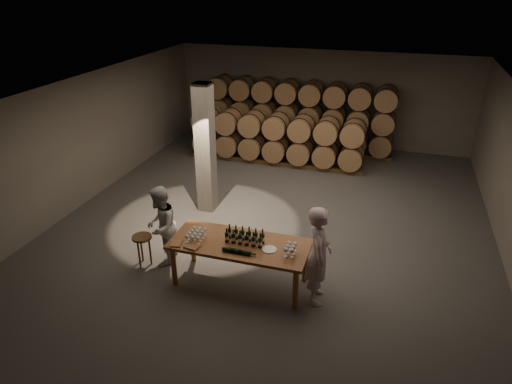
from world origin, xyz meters
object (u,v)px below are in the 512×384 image
(bottle_cluster, at_px, (245,238))
(stool, at_px, (142,241))
(person_man, at_px, (318,255))
(person_woman, at_px, (161,226))
(plate, at_px, (269,249))
(notebook_near, at_px, (192,246))
(tasting_table, at_px, (240,248))

(bottle_cluster, xyz_separation_m, stool, (-2.17, -0.04, -0.46))
(person_man, distance_m, person_woman, 3.26)
(plate, xyz_separation_m, notebook_near, (-1.38, -0.34, 0.01))
(bottle_cluster, distance_m, person_man, 1.41)
(bottle_cluster, height_order, notebook_near, bottle_cluster)
(plate, height_order, notebook_near, notebook_near)
(tasting_table, bearing_deg, bottle_cluster, 22.97)
(bottle_cluster, height_order, plate, bottle_cluster)
(notebook_near, height_order, stool, notebook_near)
(tasting_table, height_order, plate, plate)
(tasting_table, relative_size, stool, 3.90)
(person_man, relative_size, person_woman, 1.13)
(bottle_cluster, relative_size, person_woman, 0.43)
(bottle_cluster, distance_m, plate, 0.52)
(bottle_cluster, xyz_separation_m, person_woman, (-1.84, 0.18, -0.17))
(tasting_table, distance_m, bottle_cluster, 0.23)
(bottle_cluster, bearing_deg, person_man, -3.48)
(bottle_cluster, bearing_deg, stool, -179.04)
(notebook_near, xyz_separation_m, stool, (-1.30, 0.40, -0.37))
(plate, xyz_separation_m, person_man, (0.90, 0.01, 0.04))
(tasting_table, height_order, bottle_cluster, bottle_cluster)
(person_woman, bearing_deg, stool, -69.07)
(stool, height_order, person_man, person_man)
(tasting_table, distance_m, plate, 0.61)
(stool, distance_m, person_woman, 0.49)
(plate, height_order, person_woman, person_woman)
(tasting_table, xyz_separation_m, person_woman, (-1.75, 0.22, 0.05))
(bottle_cluster, bearing_deg, plate, -10.93)
(person_man, bearing_deg, stool, 80.04)
(tasting_table, distance_m, notebook_near, 0.89)
(tasting_table, xyz_separation_m, bottle_cluster, (0.09, 0.04, 0.21))
(stool, distance_m, person_man, 3.60)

